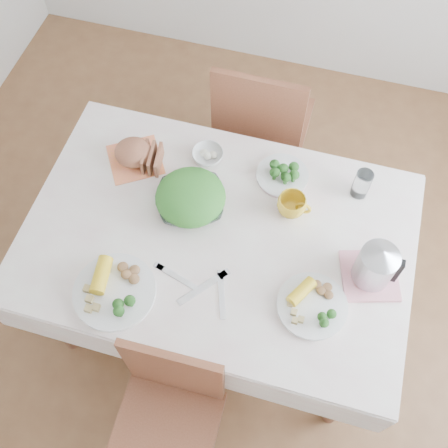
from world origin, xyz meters
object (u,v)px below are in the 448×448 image
(dinner_plate_left, at_px, (115,292))
(yellow_mug, at_px, (291,205))
(dinner_plate_right, at_px, (312,306))
(electric_kettle, at_px, (377,263))
(dining_table, at_px, (219,275))
(chair_near, at_px, (164,429))
(chair_far, at_px, (264,125))
(salad_bowl, at_px, (191,201))

(dinner_plate_left, relative_size, yellow_mug, 2.63)
(dinner_plate_right, relative_size, electric_kettle, 1.31)
(yellow_mug, bearing_deg, dining_table, -144.22)
(dining_table, distance_m, yellow_mug, 0.53)
(chair_near, bearing_deg, dinner_plate_left, 126.66)
(chair_far, bearing_deg, electric_kettle, 125.25)
(chair_far, height_order, yellow_mug, chair_far)
(dinner_plate_left, xyz_separation_m, electric_kettle, (0.88, 0.32, 0.11))
(salad_bowl, bearing_deg, dinner_plate_right, -28.04)
(chair_far, relative_size, yellow_mug, 8.49)
(dining_table, bearing_deg, electric_kettle, -1.79)
(dinner_plate_left, xyz_separation_m, dinner_plate_right, (0.70, 0.14, 0.00))
(dining_table, bearing_deg, yellow_mug, 35.78)
(dinner_plate_left, bearing_deg, chair_near, -52.08)
(yellow_mug, bearing_deg, electric_kettle, -30.10)
(dinner_plate_right, distance_m, yellow_mug, 0.41)
(dinner_plate_left, bearing_deg, yellow_mug, 43.58)
(yellow_mug, bearing_deg, chair_far, 110.76)
(chair_far, distance_m, salad_bowl, 0.81)
(dining_table, xyz_separation_m, chair_far, (0.00, 0.83, 0.09))
(chair_far, distance_m, yellow_mug, 0.77)
(salad_bowl, xyz_separation_m, dinner_plate_right, (0.55, -0.29, -0.02))
(dining_table, height_order, salad_bowl, salad_bowl)
(salad_bowl, height_order, electric_kettle, electric_kettle)
(salad_bowl, xyz_separation_m, dinner_plate_left, (-0.15, -0.43, -0.02))
(dining_table, xyz_separation_m, salad_bowl, (-0.14, 0.10, 0.42))
(chair_far, distance_m, electric_kettle, 1.11)
(electric_kettle, bearing_deg, dinner_plate_left, 177.51)
(dinner_plate_left, relative_size, dinner_plate_right, 1.18)
(dining_table, distance_m, dinner_plate_left, 0.60)
(dining_table, relative_size, yellow_mug, 12.16)
(chair_near, xyz_separation_m, electric_kettle, (0.60, 0.68, 0.42))
(chair_far, bearing_deg, chair_near, 90.02)
(chair_near, bearing_deg, yellow_mug, 72.29)
(chair_near, xyz_separation_m, dinner_plate_right, (0.42, 0.50, 0.31))
(salad_bowl, bearing_deg, dinner_plate_left, -109.66)
(salad_bowl, bearing_deg, yellow_mug, 11.95)
(chair_near, distance_m, yellow_mug, 0.98)
(dinner_plate_right, height_order, yellow_mug, yellow_mug)
(dinner_plate_right, bearing_deg, dining_table, 154.70)
(electric_kettle, bearing_deg, salad_bowl, 148.68)
(dinner_plate_right, xyz_separation_m, electric_kettle, (0.18, 0.17, 0.11))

